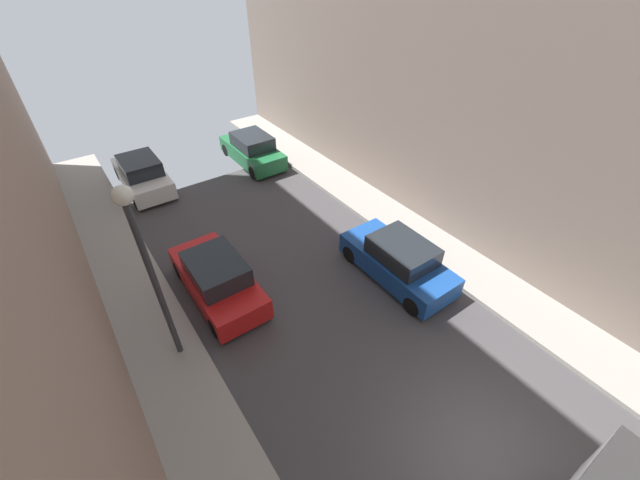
% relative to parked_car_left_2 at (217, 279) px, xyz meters
% --- Properties ---
extents(ground, '(32.00, 32.00, 0.00)m').
position_rel_parked_car_left_2_xyz_m(ground, '(2.70, -8.50, -0.72)').
color(ground, '#423F42').
extents(sidewalk_right, '(2.00, 44.00, 0.15)m').
position_rel_parked_car_left_2_xyz_m(sidewalk_right, '(7.70, -8.50, -0.64)').
color(sidewalk_right, gray).
rests_on(sidewalk_right, ground).
extents(parked_car_left_2, '(1.78, 4.20, 1.57)m').
position_rel_parked_car_left_2_xyz_m(parked_car_left_2, '(0.00, 0.00, 0.00)').
color(parked_car_left_2, red).
rests_on(parked_car_left_2, ground).
extents(parked_car_left_3, '(1.78, 4.20, 1.57)m').
position_rel_parked_car_left_2_xyz_m(parked_car_left_3, '(0.00, 8.47, 0.00)').
color(parked_car_left_3, white).
rests_on(parked_car_left_3, ground).
extents(parked_car_right_1, '(1.78, 4.20, 1.57)m').
position_rel_parked_car_left_2_xyz_m(parked_car_right_1, '(5.40, -2.80, 0.00)').
color(parked_car_right_1, '#194799').
rests_on(parked_car_right_1, ground).
extents(parked_car_right_2, '(1.78, 4.20, 1.57)m').
position_rel_parked_car_left_2_xyz_m(parked_car_right_2, '(5.40, 7.83, 0.00)').
color(parked_car_right_2, '#1E6638').
rests_on(parked_car_right_2, ground).
extents(lamp_post, '(0.44, 0.44, 5.40)m').
position_rel_parked_car_left_2_xyz_m(lamp_post, '(-1.90, -1.51, 3.00)').
color(lamp_post, '#333338').
rests_on(lamp_post, sidewalk_left).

